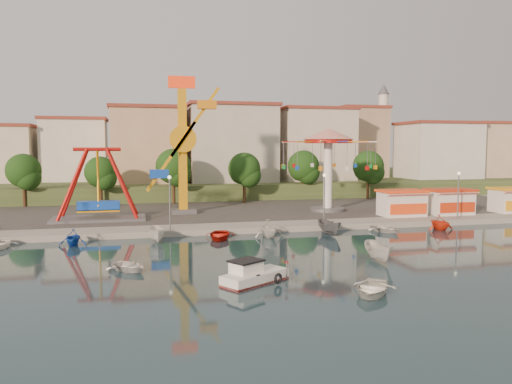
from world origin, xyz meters
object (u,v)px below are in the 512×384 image
object	(u,v)px
cabin_motorboat	(253,276)
skiff	(379,251)
rowboat_a	(129,266)
wave_swinger	(328,151)
pirate_ship_ride	(98,186)
kamikaze_tower	(185,148)

from	to	relation	value
cabin_motorboat	skiff	bearing A→B (deg)	-12.64
rowboat_a	wave_swinger	bearing A→B (deg)	6.12
pirate_ship_ride	wave_swinger	size ratio (longest dim) A/B	0.86
pirate_ship_ride	wave_swinger	world-z (taller)	wave_swinger
pirate_ship_ride	rowboat_a	xyz separation A→B (m)	(3.50, -22.00, -4.06)
pirate_ship_ride	wave_swinger	bearing A→B (deg)	3.36
kamikaze_tower	wave_swinger	distance (m)	17.76
cabin_motorboat	rowboat_a	xyz separation A→B (m)	(-7.72, 5.03, -0.10)
kamikaze_tower	cabin_motorboat	xyz separation A→B (m)	(1.32, -30.50, -8.09)
kamikaze_tower	skiff	size ratio (longest dim) A/B	4.32
skiff	rowboat_a	bearing A→B (deg)	179.61
pirate_ship_ride	rowboat_a	bearing A→B (deg)	-80.96
skiff	kamikaze_tower	bearing A→B (deg)	117.65
skiff	cabin_motorboat	bearing A→B (deg)	-156.95
rowboat_a	skiff	xyz separation A→B (m)	(18.34, -1.28, 0.40)
wave_swinger	skiff	size ratio (longest dim) A/B	3.04
rowboat_a	skiff	size ratio (longest dim) A/B	0.84
pirate_ship_ride	skiff	world-z (taller)	pirate_ship_ride
kamikaze_tower	skiff	distance (m)	30.30
wave_swinger	skiff	bearing A→B (deg)	-102.94
pirate_ship_ride	wave_swinger	distance (m)	27.87
kamikaze_tower	rowboat_a	bearing A→B (deg)	-104.12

